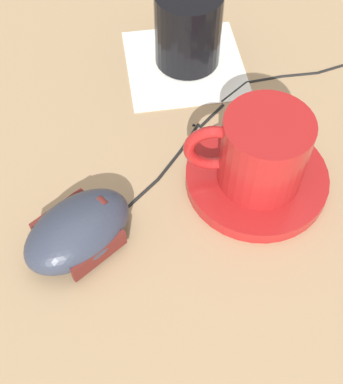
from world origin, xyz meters
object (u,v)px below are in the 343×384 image
object	(u,v)px
saucer	(256,178)
drinking_glass	(188,28)
coffee_cup	(261,151)
computer_mouse	(78,230)

from	to	relation	value
saucer	drinking_glass	distance (m)	0.18
saucer	drinking_glass	bearing A→B (deg)	95.34
saucer	coffee_cup	size ratio (longest dim) A/B	1.23
drinking_glass	saucer	bearing A→B (deg)	-84.66
saucer	computer_mouse	size ratio (longest dim) A/B	1.12
computer_mouse	saucer	bearing A→B (deg)	7.41
saucer	computer_mouse	bearing A→B (deg)	-172.59
coffee_cup	drinking_glass	bearing A→B (deg)	94.51
coffee_cup	drinking_glass	world-z (taller)	same
computer_mouse	drinking_glass	xyz separation A→B (m)	(0.15, 0.20, 0.02)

